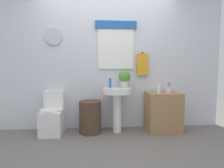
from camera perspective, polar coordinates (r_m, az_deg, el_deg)
name	(u,v)px	position (r m, az deg, el deg)	size (l,w,h in m)	color
ground_plane	(110,155)	(2.53, -0.51, -21.68)	(8.00, 8.00, 0.00)	slate
back_wall	(107,59)	(3.41, -1.74, 7.86)	(4.40, 0.18, 2.60)	silver
toilet	(53,117)	(3.34, -18.32, -9.87)	(0.38, 0.51, 0.76)	white
laundry_hamper	(90,117)	(3.22, -7.00, -10.40)	(0.38, 0.38, 0.56)	#4C3828
pedestal_sink	(117,99)	(3.17, 1.62, -4.92)	(0.50, 0.50, 0.79)	white
faucet	(116,84)	(3.25, 1.42, -0.15)	(0.03, 0.03, 0.10)	silver
wooden_cabinet	(163,112)	(3.40, 15.98, -8.54)	(0.59, 0.44, 0.70)	#9E754C
soap_bottle	(110,83)	(3.17, -0.61, 0.37)	(0.05, 0.05, 0.17)	#2D6BB7
potted_plant	(125,78)	(3.20, 4.03, 2.01)	(0.22, 0.22, 0.31)	beige
lotion_bottle	(159,88)	(3.26, 14.70, -1.32)	(0.05, 0.05, 0.17)	white
toothbrush_cup	(169,90)	(3.39, 17.65, -1.73)	(0.08, 0.08, 0.19)	silver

